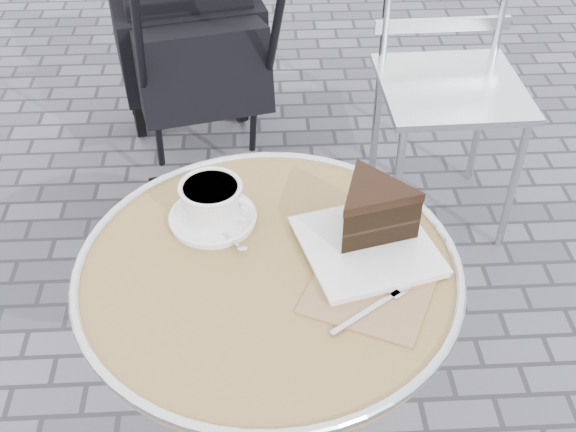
{
  "coord_description": "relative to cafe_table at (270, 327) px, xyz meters",
  "views": [
    {
      "loc": [
        -0.01,
        -0.94,
        1.66
      ],
      "look_at": [
        0.04,
        0.09,
        0.78
      ],
      "focal_mm": 45.0,
      "sensor_mm": 36.0,
      "label": 1
    }
  ],
  "objects": [
    {
      "name": "bistro_chair",
      "position": [
        0.6,
        1.1,
        0.04
      ],
      "size": [
        0.45,
        0.45,
        0.98
      ],
      "rotation": [
        0.0,
        0.0,
        0.03
      ],
      "color": "silver",
      "rests_on": "ground"
    },
    {
      "name": "baby_stroller",
      "position": [
        -0.23,
        1.38,
        -0.11
      ],
      "size": [
        0.64,
        1.05,
        1.02
      ],
      "rotation": [
        0.0,
        0.0,
        0.22
      ],
      "color": "black",
      "rests_on": "ground"
    },
    {
      "name": "cappuccino_set",
      "position": [
        -0.1,
        0.14,
        0.2
      ],
      "size": [
        0.17,
        0.19,
        0.09
      ],
      "rotation": [
        0.0,
        0.0,
        -0.43
      ],
      "color": "white",
      "rests_on": "cafe_table"
    },
    {
      "name": "cake_plate_set",
      "position": [
        0.2,
        0.06,
        0.22
      ],
      "size": [
        0.29,
        0.39,
        0.13
      ],
      "rotation": [
        0.0,
        0.0,
        0.26
      ],
      "color": "#986F53",
      "rests_on": "cafe_table"
    },
    {
      "name": "cafe_table",
      "position": [
        0.0,
        0.0,
        0.0
      ],
      "size": [
        0.72,
        0.72,
        0.74
      ],
      "color": "silver",
      "rests_on": "ground"
    }
  ]
}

